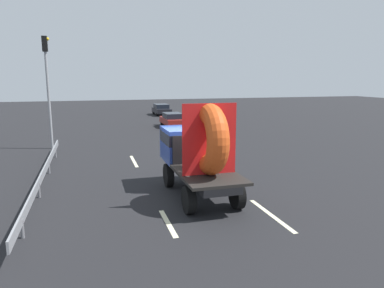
{
  "coord_description": "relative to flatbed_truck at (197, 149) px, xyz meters",
  "views": [
    {
      "loc": [
        -3.73,
        -13.02,
        4.39
      ],
      "look_at": [
        0.09,
        0.09,
        1.82
      ],
      "focal_mm": 32.92,
      "sensor_mm": 36.0,
      "label": 1
    }
  ],
  "objects": [
    {
      "name": "ground_plane",
      "position": [
        -0.09,
        0.57,
        -1.75
      ],
      "size": [
        120.0,
        120.0,
        0.0
      ],
      "primitive_type": "plane",
      "color": "black"
    },
    {
      "name": "flatbed_truck",
      "position": [
        0.0,
        0.0,
        0.0
      ],
      "size": [
        2.02,
        4.98,
        3.57
      ],
      "color": "black",
      "rests_on": "ground_plane"
    },
    {
      "name": "distant_sedan",
      "position": [
        3.37,
        18.55,
        -1.06
      ],
      "size": [
        1.69,
        3.94,
        1.28
      ],
      "color": "black",
      "rests_on": "ground_plane"
    },
    {
      "name": "traffic_light",
      "position": [
        -6.2,
        10.94,
        2.64
      ],
      "size": [
        0.42,
        0.36,
        6.86
      ],
      "color": "gray",
      "rests_on": "ground_plane"
    },
    {
      "name": "guardrail",
      "position": [
        -5.79,
        2.91,
        -1.22
      ],
      "size": [
        0.1,
        14.06,
        0.71
      ],
      "color": "gray",
      "rests_on": "ground_plane"
    },
    {
      "name": "lane_dash_left_near",
      "position": [
        -1.69,
        -2.48,
        -1.75
      ],
      "size": [
        0.16,
        2.15,
        0.01
      ],
      "primitive_type": "cube",
      "rotation": [
        0.0,
        0.0,
        1.57
      ],
      "color": "beige",
      "rests_on": "ground_plane"
    },
    {
      "name": "lane_dash_left_far",
      "position": [
        -1.69,
        6.04,
        -1.75
      ],
      "size": [
        0.16,
        2.72,
        0.01
      ],
      "primitive_type": "cube",
      "rotation": [
        0.0,
        0.0,
        1.57
      ],
      "color": "beige",
      "rests_on": "ground_plane"
    },
    {
      "name": "lane_dash_right_near",
      "position": [
        1.69,
        -2.79,
        -1.75
      ],
      "size": [
        0.16,
        2.91,
        0.01
      ],
      "primitive_type": "cube",
      "rotation": [
        0.0,
        0.0,
        1.57
      ],
      "color": "beige",
      "rests_on": "ground_plane"
    },
    {
      "name": "lane_dash_right_far",
      "position": [
        1.69,
        5.67,
        -1.75
      ],
      "size": [
        0.16,
        2.97,
        0.01
      ],
      "primitive_type": "cube",
      "rotation": [
        0.0,
        0.0,
        1.57
      ],
      "color": "beige",
      "rests_on": "ground_plane"
    },
    {
      "name": "oncoming_car",
      "position": [
        4.49,
        29.33,
        -1.05
      ],
      "size": [
        1.71,
        3.99,
        1.3
      ],
      "color": "black",
      "rests_on": "ground_plane"
    }
  ]
}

